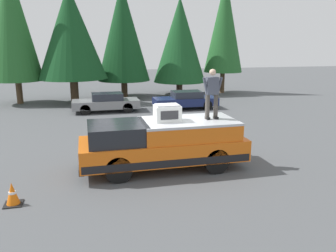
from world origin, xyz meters
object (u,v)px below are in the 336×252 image
object	(u,v)px
person_on_truck_bed	(212,93)
parked_car_grey	(106,102)
compressor_unit	(167,113)
pickup_truck	(163,144)
traffic_cone	(12,194)
parked_car_navy	(186,100)

from	to	relation	value
person_on_truck_bed	parked_car_grey	size ratio (longest dim) A/B	0.41
person_on_truck_bed	compressor_unit	bearing A→B (deg)	89.01
parked_car_grey	compressor_unit	bearing A→B (deg)	-172.74
pickup_truck	traffic_cone	world-z (taller)	pickup_truck
person_on_truck_bed	parked_car_grey	bearing A→B (deg)	15.26
pickup_truck	parked_car_grey	distance (m)	10.65
person_on_truck_bed	parked_car_grey	xyz separation A→B (m)	(10.61, 2.90, -1.97)
parked_car_grey	parked_car_navy	bearing A→B (deg)	-93.22
parked_car_grey	traffic_cone	xyz separation A→B (m)	(-12.28, 3.26, -0.29)
compressor_unit	person_on_truck_bed	xyz separation A→B (m)	(-0.03, -1.55, 0.62)
pickup_truck	traffic_cone	distance (m)	4.82
pickup_truck	traffic_cone	bearing A→B (deg)	110.82
compressor_unit	parked_car_navy	size ratio (longest dim) A/B	0.20
pickup_truck	compressor_unit	world-z (taller)	compressor_unit
parked_car_navy	traffic_cone	world-z (taller)	parked_car_navy
traffic_cone	pickup_truck	bearing A→B (deg)	-69.18
compressor_unit	traffic_cone	bearing A→B (deg)	110.17
person_on_truck_bed	parked_car_grey	world-z (taller)	person_on_truck_bed
pickup_truck	compressor_unit	size ratio (longest dim) A/B	6.60
pickup_truck	person_on_truck_bed	distance (m)	2.38
compressor_unit	traffic_cone	size ratio (longest dim) A/B	1.35
compressor_unit	pickup_truck	bearing A→B (deg)	87.47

